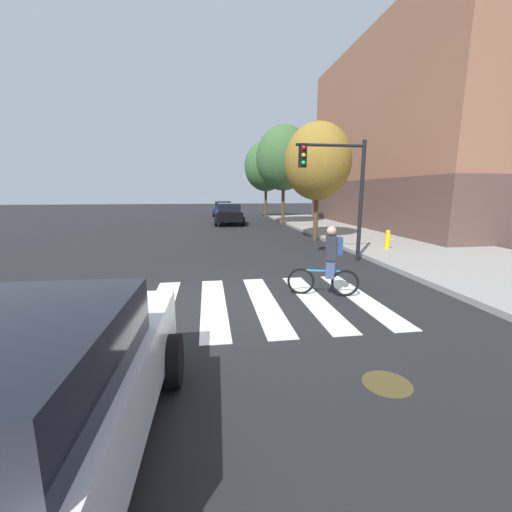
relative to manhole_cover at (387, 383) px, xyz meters
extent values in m
plane|color=black|center=(-2.02, 3.40, 0.00)|extent=(120.00, 120.00, 0.00)
cube|color=silver|center=(-5.65, 3.40, 0.00)|extent=(0.55, 3.93, 0.01)
cube|color=silver|center=(-4.50, 3.40, 0.00)|extent=(0.55, 3.93, 0.01)
cube|color=silver|center=(-3.35, 3.40, 0.00)|extent=(0.55, 3.93, 0.01)
cube|color=silver|center=(-2.20, 3.40, 0.00)|extent=(0.55, 3.93, 0.01)
cube|color=silver|center=(-1.06, 3.40, 0.00)|extent=(0.55, 3.93, 0.01)
cube|color=silver|center=(0.09, 3.40, 0.00)|extent=(0.55, 3.93, 0.01)
cube|color=silver|center=(1.24, 3.40, 0.00)|extent=(0.55, 3.93, 0.01)
cylinder|color=#473D1E|center=(0.00, 0.00, 0.00)|extent=(0.64, 0.64, 0.01)
cube|color=silver|center=(-3.79, -1.06, 0.69)|extent=(1.97, 4.65, 0.70)
cylinder|color=black|center=(-4.71, 0.44, 0.34)|extent=(0.26, 0.69, 0.68)
cylinder|color=black|center=(-2.79, 0.39, 0.34)|extent=(0.26, 0.69, 0.68)
cube|color=black|center=(-0.68, 21.48, 0.69)|extent=(2.01, 4.67, 0.70)
cube|color=black|center=(-0.69, 21.33, 1.31)|extent=(1.73, 2.26, 0.55)
cylinder|color=black|center=(-1.60, 22.99, 0.34)|extent=(0.26, 0.69, 0.68)
cylinder|color=black|center=(0.33, 22.92, 0.34)|extent=(0.26, 0.69, 0.68)
cylinder|color=black|center=(-1.70, 20.04, 0.34)|extent=(0.26, 0.69, 0.68)
cylinder|color=black|center=(0.23, 19.98, 0.34)|extent=(0.26, 0.69, 0.68)
cube|color=navy|center=(-0.65, 30.28, 0.64)|extent=(2.15, 4.46, 0.66)
cube|color=black|center=(-0.67, 30.14, 1.23)|extent=(1.74, 2.20, 0.51)
cylinder|color=black|center=(-1.41, 31.74, 0.31)|extent=(0.29, 0.66, 0.64)
cylinder|color=black|center=(0.38, 31.56, 0.31)|extent=(0.29, 0.66, 0.64)
cylinder|color=black|center=(-1.69, 28.99, 0.31)|extent=(0.29, 0.66, 0.64)
cylinder|color=black|center=(0.11, 28.81, 0.31)|extent=(0.29, 0.66, 0.64)
torus|color=black|center=(0.93, 3.55, 0.33)|extent=(0.65, 0.26, 0.66)
torus|color=black|center=(-0.07, 3.87, 0.33)|extent=(0.65, 0.26, 0.66)
cylinder|color=#1972BF|center=(0.43, 3.71, 0.61)|extent=(0.87, 0.32, 0.05)
cylinder|color=#1972BF|center=(0.58, 3.66, 0.68)|extent=(0.04, 0.04, 0.45)
cube|color=#384772|center=(0.58, 3.66, 0.73)|extent=(0.27, 0.33, 0.56)
cube|color=#26262D|center=(0.58, 3.66, 1.18)|extent=(0.34, 0.42, 0.56)
sphere|color=tan|center=(0.58, 3.66, 1.58)|extent=(0.22, 0.22, 0.22)
cube|color=navy|center=(0.75, 3.61, 1.23)|extent=(0.24, 0.32, 0.40)
cylinder|color=black|center=(3.07, 7.39, 2.10)|extent=(0.14, 0.14, 4.20)
cylinder|color=black|center=(1.87, 7.39, 4.00)|extent=(2.40, 0.10, 0.10)
cube|color=black|center=(0.91, 7.39, 3.65)|extent=(0.24, 0.20, 0.76)
sphere|color=red|center=(0.91, 7.28, 3.89)|extent=(0.14, 0.14, 0.14)
sphere|color=gold|center=(0.91, 7.28, 3.65)|extent=(0.14, 0.14, 0.14)
sphere|color=green|center=(0.91, 7.28, 3.41)|extent=(0.14, 0.14, 0.14)
cylinder|color=gold|center=(5.03, 8.82, 0.47)|extent=(0.22, 0.22, 0.65)
sphere|color=gold|center=(5.03, 8.82, 0.84)|extent=(0.18, 0.18, 0.18)
cylinder|color=gold|center=(5.19, 8.82, 0.50)|extent=(0.12, 0.09, 0.09)
cylinder|color=#4C3823|center=(3.12, 12.38, 1.30)|extent=(0.24, 0.24, 2.61)
ellipsoid|color=olive|center=(3.12, 12.38, 3.91)|extent=(3.25, 3.25, 3.74)
cylinder|color=#4C3823|center=(3.27, 20.43, 1.61)|extent=(0.24, 0.24, 3.22)
ellipsoid|color=#386033|center=(3.27, 20.43, 4.82)|extent=(4.01, 4.01, 4.61)
cylinder|color=#4C3823|center=(3.11, 26.87, 1.57)|extent=(0.24, 0.24, 3.15)
ellipsoid|color=#386033|center=(3.11, 26.87, 4.72)|extent=(3.92, 3.92, 4.51)
cube|color=brown|center=(14.80, 17.96, 1.60)|extent=(14.24, 18.51, 3.20)
cube|color=#936047|center=(14.80, 17.96, 7.75)|extent=(13.95, 18.14, 9.12)
camera|label=1|loc=(-2.27, -3.61, 2.49)|focal=22.99mm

